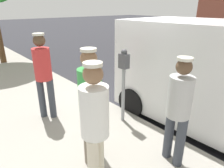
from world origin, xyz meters
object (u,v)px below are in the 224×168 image
(pedestrian_in_gray, at_px, (179,106))
(pedestrian_in_green, at_px, (91,100))
(pedestrian_in_red, at_px, (43,71))
(pedestrian_in_white, at_px, (95,123))
(parking_meter_near, at_px, (124,74))

(pedestrian_in_gray, relative_size, pedestrian_in_green, 0.94)
(pedestrian_in_green, height_order, pedestrian_in_red, pedestrian_in_red)
(pedestrian_in_white, relative_size, pedestrian_in_red, 0.96)
(parking_meter_near, relative_size, pedestrian_in_white, 0.88)
(parking_meter_near, distance_m, pedestrian_in_red, 1.63)
(pedestrian_in_red, bearing_deg, pedestrian_in_green, 89.52)
(pedestrian_in_white, relative_size, pedestrian_in_green, 0.98)
(pedestrian_in_gray, bearing_deg, pedestrian_in_red, -70.62)
(parking_meter_near, distance_m, pedestrian_in_gray, 1.38)
(pedestrian_in_gray, xyz_separation_m, pedestrian_in_green, (0.91, -0.86, 0.07))
(pedestrian_in_white, bearing_deg, pedestrian_in_green, -120.11)
(parking_meter_near, bearing_deg, pedestrian_in_red, -46.50)
(pedestrian_in_gray, height_order, pedestrian_in_red, pedestrian_in_red)
(parking_meter_near, bearing_deg, pedestrian_in_green, 23.74)
(pedestrian_in_white, xyz_separation_m, pedestrian_in_red, (-0.30, -2.17, 0.05))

